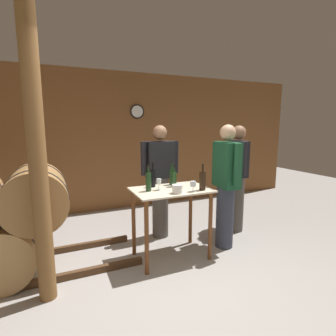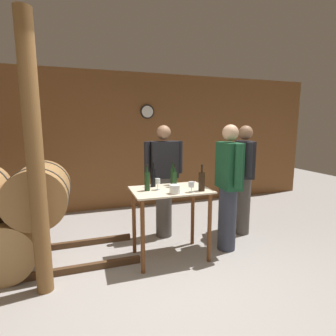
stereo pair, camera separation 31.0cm
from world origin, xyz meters
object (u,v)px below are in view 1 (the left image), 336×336
wine_glass_near_left (159,182)px  wine_glass_near_center (193,184)px  ice_bucket (177,189)px  person_visitor_with_scarf (226,184)px  wooden_post (38,162)px  wine_bottle_far_right (203,180)px  person_visitor_bearded (160,179)px  wine_bottle_left (153,177)px  person_host (237,176)px  wine_bottle_center (174,178)px  wine_bottle_far_left (148,181)px  wine_bottle_right (172,176)px

wine_glass_near_left → wine_glass_near_center: bearing=-34.4°
ice_bucket → person_visitor_with_scarf: (0.82, 0.18, -0.05)m
wooden_post → wine_bottle_far_right: (1.77, 0.06, -0.33)m
person_visitor_with_scarf → person_visitor_bearded: person_visitor_with_scarf is taller
wine_bottle_far_right → wine_glass_near_left: size_ratio=2.26×
wine_bottle_far_right → ice_bucket: (-0.35, -0.02, -0.07)m
wine_bottle_left → wine_glass_near_left: size_ratio=2.29×
wooden_post → wine_bottle_far_right: size_ratio=8.44×
ice_bucket → person_host: person_host is taller
wine_bottle_far_right → person_host: bearing=30.2°
person_host → wine_glass_near_left: bearing=-166.3°
wooden_post → wine_glass_near_left: size_ratio=19.06×
wine_glass_near_center → ice_bucket: bearing=177.9°
wine_bottle_left → wine_glass_near_left: (0.01, -0.18, -0.02)m
wine_bottle_left → wine_bottle_center: bearing=-19.4°
wine_bottle_center → ice_bucket: wine_bottle_center is taller
wine_bottle_far_right → wine_bottle_center: bearing=128.0°
wine_glass_near_center → person_host: bearing=27.8°
wine_bottle_center → person_visitor_with_scarf: 0.73m
wine_glass_near_center → wine_bottle_center: bearing=106.2°
wine_glass_near_center → person_host: person_host is taller
wine_bottle_far_left → person_host: bearing=12.4°
wooden_post → wine_glass_near_center: bearing=1.3°
ice_bucket → wine_bottle_right: bearing=73.4°
wine_bottle_far_left → wine_bottle_far_right: wine_bottle_far_right is taller
wine_glass_near_center → ice_bucket: wine_glass_near_center is taller
wine_glass_near_center → ice_bucket: size_ratio=1.03×
wine_glass_near_left → wine_bottle_center: bearing=20.7°
wine_bottle_far_left → ice_bucket: bearing=-41.0°
wooden_post → person_host: bearing=12.9°
wine_bottle_far_left → ice_bucket: size_ratio=2.54×
wooden_post → ice_bucket: size_ratio=21.81×
person_host → wooden_post: bearing=-167.1°
ice_bucket → wine_bottle_far_right: bearing=2.5°
wine_bottle_left → wine_glass_near_center: 0.55m
person_visitor_bearded → wine_bottle_far_right: bearing=-76.1°
wine_bottle_right → person_visitor_with_scarf: bearing=-19.9°
wine_bottle_far_left → wine_bottle_left: bearing=55.6°
ice_bucket → wine_bottle_left: bearing=109.8°
wine_bottle_far_left → person_visitor_bearded: (0.41, 0.63, -0.13)m
wine_bottle_center → person_visitor_bearded: person_visitor_bearded is taller
wine_bottle_center → person_visitor_with_scarf: (0.71, -0.14, -0.11)m
wine_bottle_right → wine_bottle_left: bearing=-175.8°
wine_bottle_left → wine_glass_near_center: (0.35, -0.42, -0.03)m
wine_bottle_far_left → wine_glass_near_center: wine_bottle_far_left is taller
wine_bottle_far_left → wine_bottle_center: (0.38, 0.09, -0.02)m
wooden_post → wine_bottle_right: (1.55, 0.48, -0.33)m
wine_bottle_far_left → person_visitor_bearded: 0.77m
wine_bottle_right → ice_bucket: bearing=-106.6°
wine_bottle_right → wine_bottle_center: bearing=-100.2°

